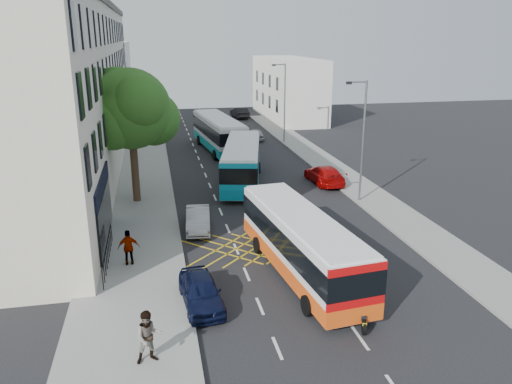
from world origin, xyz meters
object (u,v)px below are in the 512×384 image
street_tree (130,110)px  parked_car_blue (201,291)px  distant_car_dark (240,113)px  pedestrian_far (129,248)px  bus_far (219,133)px  pedestrian_near (149,337)px  motorbike (362,306)px  parked_car_silver (198,219)px  distant_car_grey (214,120)px  bus_near (301,243)px  distant_car_silver (255,134)px  bus_mid (242,163)px  lamp_near (362,135)px  red_hatchback (324,175)px  lamp_far (284,99)px

street_tree → parked_car_blue: bearing=-78.6°
distant_car_dark → pedestrian_far: size_ratio=2.51×
bus_far → pedestrian_near: size_ratio=6.19×
motorbike → parked_car_silver: 12.55m
parked_car_blue → distant_car_grey: bearing=77.4°
bus_near → distant_car_silver: 32.03m
parked_car_blue → distant_car_silver: (9.26, 33.71, -0.05)m
bus_mid → distant_car_silver: (4.34, 16.14, -1.02)m
parked_car_blue → lamp_near: bearing=39.3°
street_tree → pedestrian_far: (-0.14, -10.04, -5.25)m
bus_mid → parked_car_silver: bearing=-102.6°
bus_near → bus_mid: size_ratio=0.96×
motorbike → pedestrian_near: bearing=-158.3°
motorbike → parked_car_blue: (-6.00, 2.73, -0.17)m
street_tree → distant_car_grey: (8.92, 29.12, -5.57)m
distant_car_grey → pedestrian_far: pedestrian_far is taller
bus_far → distant_car_grey: (1.30, 14.18, -1.00)m
bus_mid → motorbike: bearing=-74.2°
parked_car_silver → distant_car_dark: distant_car_dark is taller
street_tree → pedestrian_far: 11.33m
pedestrian_near → lamp_near: bearing=38.3°
red_hatchback → distant_car_silver: (-1.81, 17.49, -0.09)m
red_hatchback → distant_car_grey: bearing=-82.2°
motorbike → pedestrian_near: 8.17m
pedestrian_near → parked_car_blue: bearing=50.8°
street_tree → parked_car_silver: street_tree is taller
parked_car_silver → pedestrian_far: pedestrian_far is taller
bus_near → distant_car_dark: size_ratio=2.42×
parked_car_silver → pedestrian_far: 5.72m
parked_car_blue → pedestrian_far: 5.32m
red_hatchback → pedestrian_near: size_ratio=2.49×
distant_car_silver → pedestrian_far: pedestrian_far is taller
parked_car_blue → distant_car_dark: bearing=73.4°
parked_car_blue → pedestrian_near: size_ratio=2.01×
street_tree → lamp_near: (14.71, -2.97, -1.68)m
bus_far → street_tree: bearing=-123.4°
street_tree → lamp_near: size_ratio=1.10×
distant_car_grey → bus_far: bearing=-94.1°
distant_car_grey → pedestrian_near: pedestrian_near is taller
motorbike → red_hatchback: bearing=90.5°
lamp_far → bus_near: lamp_far is taller
bus_mid → motorbike: size_ratio=5.80×
parked_car_silver → distant_car_grey: distant_car_grey is taller
distant_car_grey → distant_car_dark: distant_car_dark is taller
bus_near → red_hatchback: 15.52m
bus_mid → bus_near: bearing=-77.2°
distant_car_dark → pedestrian_near: size_ratio=2.33×
distant_car_silver → street_tree: bearing=55.7°
bus_near → parked_car_blue: bearing=-164.5°
bus_mid → motorbike: 20.35m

